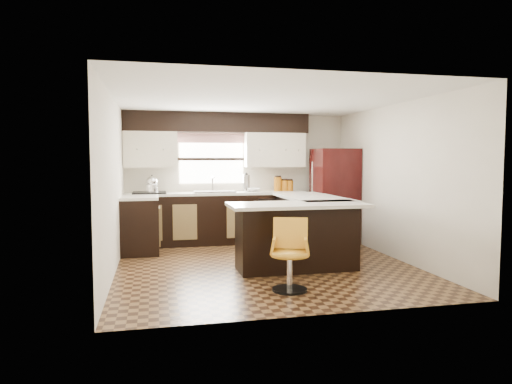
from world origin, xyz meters
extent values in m
plane|color=#49301A|center=(0.00, 0.00, 0.00)|extent=(4.40, 4.40, 0.00)
plane|color=silver|center=(0.00, 0.00, 2.40)|extent=(4.40, 4.40, 0.00)
plane|color=beige|center=(0.00, 2.20, 1.20)|extent=(4.40, 0.00, 4.40)
plane|color=beige|center=(0.00, -2.20, 1.20)|extent=(4.40, 0.00, 4.40)
plane|color=beige|center=(-2.10, 0.00, 1.20)|extent=(0.00, 4.40, 4.40)
plane|color=beige|center=(2.10, 0.00, 1.20)|extent=(0.00, 4.40, 4.40)
cube|color=black|center=(-0.45, 1.90, 0.45)|extent=(3.30, 0.60, 0.90)
cube|color=black|center=(-1.80, 1.25, 0.45)|extent=(0.60, 0.70, 0.90)
cube|color=silver|center=(-0.45, 1.90, 0.92)|extent=(3.30, 0.60, 0.04)
cube|color=silver|center=(-1.80, 1.25, 0.92)|extent=(0.60, 0.70, 0.04)
cube|color=black|center=(-0.40, 2.03, 2.22)|extent=(3.40, 0.35, 0.36)
cube|color=beige|center=(-1.62, 2.03, 1.72)|extent=(0.94, 0.35, 0.64)
cube|color=beige|center=(0.68, 2.03, 1.72)|extent=(1.14, 0.35, 0.64)
cube|color=white|center=(-0.50, 2.18, 1.55)|extent=(1.20, 0.02, 0.90)
cube|color=#D19B93|center=(-0.50, 2.14, 1.94)|extent=(1.30, 0.06, 0.18)
cube|color=#B2B2B7|center=(-0.50, 1.88, 0.96)|extent=(0.75, 0.45, 0.03)
cube|color=black|center=(0.55, 1.61, 0.43)|extent=(0.58, 0.03, 0.78)
cube|color=black|center=(-1.65, 1.88, 0.96)|extent=(0.58, 0.50, 0.02)
cube|color=black|center=(0.90, 0.62, 0.45)|extent=(0.60, 1.95, 0.90)
cube|color=black|center=(0.38, -0.35, 0.45)|extent=(1.65, 0.60, 0.90)
cube|color=silver|center=(0.95, 0.62, 0.92)|extent=(0.84, 1.95, 0.04)
cube|color=silver|center=(0.35, -0.44, 0.92)|extent=(1.89, 0.84, 0.04)
cube|color=black|center=(1.71, 1.53, 0.87)|extent=(0.75, 0.72, 1.74)
cylinder|color=silver|center=(0.11, 1.90, 1.10)|extent=(0.13, 0.13, 0.32)
imported|color=white|center=(0.23, 1.90, 0.98)|extent=(0.29, 0.29, 0.06)
cylinder|color=#9C570E|center=(0.72, 1.92, 1.08)|extent=(0.14, 0.14, 0.26)
cylinder|color=#9C570E|center=(0.85, 1.92, 1.04)|extent=(0.14, 0.14, 0.20)
cylinder|color=#9C570E|center=(0.96, 1.92, 1.04)|extent=(0.13, 0.13, 0.20)
camera|label=1|loc=(-1.55, -6.39, 1.55)|focal=32.00mm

